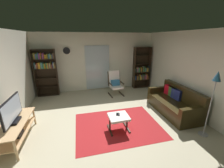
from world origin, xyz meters
TOP-DOWN VIEW (x-y plane):
  - ground_plane at (0.00, 0.00)m, footprint 7.02×7.02m
  - wall_back at (0.00, 2.90)m, footprint 5.60×0.06m
  - wall_right at (2.70, 0.00)m, footprint 0.06×6.00m
  - glass_door_panel at (0.05, 2.83)m, footprint 1.10×0.01m
  - area_rug at (0.16, -0.23)m, footprint 2.33×1.79m
  - tv_stand at (-2.33, -0.27)m, footprint 0.51×1.39m
  - television at (-2.33, -0.25)m, footprint 0.20×0.93m
  - bookshelf_near_tv at (-2.14, 2.65)m, footprint 0.85×0.30m
  - bookshelf_near_sofa at (2.18, 2.67)m, footprint 0.80×0.30m
  - leather_sofa at (2.18, 0.09)m, footprint 0.85×1.84m
  - lounge_armchair at (0.68, 2.04)m, footprint 0.61×0.69m
  - ottoman at (0.12, -0.41)m, footprint 0.53×0.49m
  - tv_remote at (0.15, -0.35)m, footprint 0.07×0.15m
  - cell_phone at (0.11, -0.33)m, footprint 0.11×0.16m
  - floor_lamp_by_sofa at (2.19, -1.12)m, footprint 0.22×0.22m
  - wall_clock at (-1.25, 2.82)m, footprint 0.29×0.03m

SIDE VIEW (x-z plane):
  - ground_plane at x=0.00m, z-range 0.00..0.00m
  - area_rug at x=0.16m, z-range 0.00..0.01m
  - leather_sofa at x=2.18m, z-range -0.12..0.74m
  - ottoman at x=0.12m, z-range 0.14..0.56m
  - tv_stand at x=-2.33m, z-range 0.09..0.61m
  - cell_phone at x=0.11m, z-range 0.42..0.43m
  - tv_remote at x=0.15m, z-range 0.42..0.44m
  - lounge_armchair at x=0.68m, z-range 0.02..1.05m
  - television at x=-2.33m, z-range 0.51..1.09m
  - bookshelf_near_sofa at x=2.18m, z-range -0.11..1.86m
  - glass_door_panel at x=0.05m, z-range 0.05..2.05m
  - bookshelf_near_tv at x=-2.14m, z-range 0.20..2.14m
  - floor_lamp_by_sofa at x=2.19m, z-range 0.46..2.13m
  - wall_back at x=0.00m, z-range 0.00..2.60m
  - wall_right at x=2.70m, z-range 0.00..2.60m
  - wall_clock at x=-1.25m, z-range 1.71..2.00m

